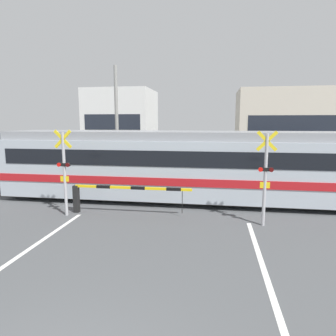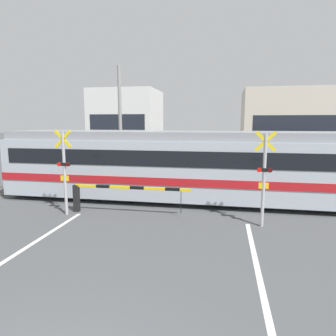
# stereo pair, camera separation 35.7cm
# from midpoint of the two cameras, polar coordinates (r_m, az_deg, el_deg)

# --- Properties ---
(rail_track_near) EXTENTS (50.00, 0.10, 0.08)m
(rail_track_near) POSITION_cam_midpoint_polar(r_m,az_deg,el_deg) (13.00, -0.56, -6.59)
(rail_track_near) COLOR #5B564C
(rail_track_near) RESTS_ON ground_plane
(rail_track_far) EXTENTS (50.00, 0.10, 0.08)m
(rail_track_far) POSITION_cam_midpoint_polar(r_m,az_deg,el_deg) (14.37, 0.39, -5.08)
(rail_track_far) COLOR #5B564C
(rail_track_far) RESTS_ON ground_plane
(commuter_train) EXTENTS (19.97, 3.04, 3.07)m
(commuter_train) POSITION_cam_midpoint_polar(r_m,az_deg,el_deg) (13.21, 10.78, 0.64)
(commuter_train) COLOR #ADB7C1
(commuter_train) RESTS_ON ground_plane
(crossing_barrier_near) EXTENTS (4.59, 0.20, 1.10)m
(crossing_barrier_near) POSITION_cam_midpoint_polar(r_m,az_deg,el_deg) (11.65, -12.16, -4.66)
(crossing_barrier_near) COLOR black
(crossing_barrier_near) RESTS_ON ground_plane
(crossing_barrier_far) EXTENTS (4.59, 0.20, 1.10)m
(crossing_barrier_far) POSITION_cam_midpoint_polar(r_m,az_deg,el_deg) (16.18, 8.80, -0.80)
(crossing_barrier_far) COLOR black
(crossing_barrier_far) RESTS_ON ground_plane
(crossing_signal_left) EXTENTS (0.68, 0.15, 3.21)m
(crossing_signal_left) POSITION_cam_midpoint_polar(r_m,az_deg,el_deg) (11.72, -19.97, -0.17)
(crossing_signal_left) COLOR #B2B2B7
(crossing_signal_left) RESTS_ON ground_plane
(crossing_signal_right) EXTENTS (0.68, 0.15, 3.21)m
(crossing_signal_right) POSITION_cam_midpoint_polar(r_m,az_deg,el_deg) (10.38, 17.12, -1.14)
(crossing_signal_right) COLOR #B2B2B7
(crossing_signal_right) RESTS_ON ground_plane
(pedestrian) EXTENTS (0.38, 0.24, 1.80)m
(pedestrian) POSITION_cam_midpoint_polar(r_m,az_deg,el_deg) (18.40, 1.80, 1.18)
(pedestrian) COLOR brown
(pedestrian) RESTS_ON ground_plane
(building_left_of_street) EXTENTS (5.69, 5.34, 6.30)m
(building_left_of_street) POSITION_cam_midpoint_polar(r_m,az_deg,el_deg) (27.97, -9.12, 8.02)
(building_left_of_street) COLOR white
(building_left_of_street) RESTS_ON ground_plane
(building_right_of_street) EXTENTS (7.94, 5.34, 6.11)m
(building_right_of_street) POSITION_cam_midpoint_polar(r_m,az_deg,el_deg) (27.19, 21.07, 7.32)
(building_right_of_street) COLOR beige
(building_right_of_street) RESTS_ON ground_plane
(utility_pole_streetside) EXTENTS (0.22, 0.22, 6.95)m
(utility_pole_streetside) POSITION_cam_midpoint_polar(r_m,az_deg,el_deg) (19.54, -10.26, 8.63)
(utility_pole_streetside) COLOR gray
(utility_pole_streetside) RESTS_ON ground_plane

